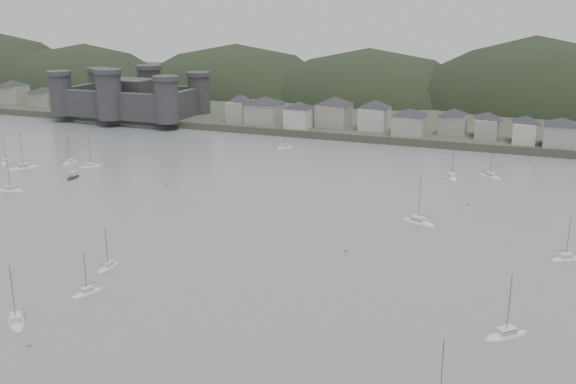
% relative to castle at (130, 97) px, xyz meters
% --- Properties ---
extents(ground, '(900.00, 900.00, 0.00)m').
position_rel_castle_xyz_m(ground, '(120.00, -179.80, -10.96)').
color(ground, slate).
rests_on(ground, ground).
extents(far_shore_land, '(900.00, 250.00, 3.00)m').
position_rel_castle_xyz_m(far_shore_land, '(120.00, 115.20, -9.46)').
color(far_shore_land, '#383D2D').
rests_on(far_shore_land, ground).
extents(forested_ridge, '(851.55, 103.94, 102.57)m').
position_rel_castle_xyz_m(forested_ridge, '(124.83, 89.60, -22.25)').
color(forested_ridge, black).
rests_on(forested_ridge, ground).
extents(castle, '(66.00, 43.00, 20.00)m').
position_rel_castle_xyz_m(castle, '(0.00, 0.00, 0.00)').
color(castle, '#37373A').
rests_on(castle, far_shore_land).
extents(waterfront_town, '(451.48, 28.46, 12.92)m').
position_rel_castle_xyz_m(waterfront_town, '(170.59, 3.54, -2.30)').
color(waterfront_town, gray).
rests_on(waterfront_town, far_shore_land).
extents(sailboat_lead, '(5.97, 9.28, 12.11)m').
position_rel_castle_xyz_m(sailboat_lead, '(153.87, -51.89, -10.79)').
color(sailboat_lead, silver).
rests_on(sailboat_lead, ground).
extents(moored_fleet, '(245.80, 177.10, 13.58)m').
position_rel_castle_xyz_m(moored_fleet, '(108.92, -124.79, -10.79)').
color(moored_fleet, silver).
rests_on(moored_fleet, ground).
extents(motor_launch_far, '(4.02, 7.30, 3.67)m').
position_rel_castle_xyz_m(motor_launch_far, '(43.82, -95.41, -10.66)').
color(motor_launch_far, black).
rests_on(motor_launch_far, ground).
extents(mooring_buoys, '(172.52, 112.29, 0.70)m').
position_rel_castle_xyz_m(mooring_buoys, '(113.58, -126.63, -10.81)').
color(mooring_buoys, '#BD783F').
rests_on(mooring_buoys, ground).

